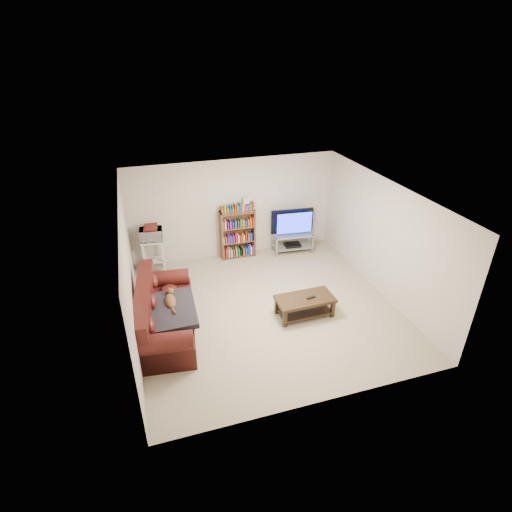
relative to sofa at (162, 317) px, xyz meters
name	(u,v)px	position (x,y,z in m)	size (l,w,h in m)	color
floor	(267,308)	(2.06, 0.13, -0.33)	(5.00, 5.00, 0.00)	#BFAD8E
ceiling	(268,195)	(2.06, 0.13, 2.07)	(5.00, 5.00, 0.00)	white
wall_back	(234,208)	(2.06, 2.63, 0.87)	(5.00, 5.00, 0.00)	beige
wall_front	(327,339)	(2.06, -2.37, 0.87)	(5.00, 5.00, 0.00)	beige
wall_left	(129,276)	(-0.44, 0.13, 0.87)	(5.00, 5.00, 0.00)	beige
wall_right	(383,238)	(4.56, 0.13, 0.87)	(5.00, 5.00, 0.00)	beige
sofa	(162,317)	(0.00, 0.00, 0.00)	(1.22, 2.32, 0.95)	#451411
blanket	(171,310)	(0.17, -0.17, 0.22)	(0.86, 1.11, 0.10)	#26222B
cat	(171,301)	(0.19, 0.03, 0.28)	(0.24, 0.61, 0.18)	brown
coffee_table	(305,303)	(2.69, -0.31, -0.05)	(1.12, 0.57, 0.41)	black
remote	(311,298)	(2.79, -0.36, 0.08)	(0.18, 0.05, 0.02)	black
tv_stand	(293,240)	(3.47, 2.25, 0.01)	(1.03, 0.54, 0.50)	#999EA3
television	(293,222)	(3.47, 2.25, 0.48)	(1.07, 0.14, 0.62)	black
dvd_player	(292,245)	(3.47, 2.25, -0.14)	(0.40, 0.28, 0.06)	black
bookshelf	(238,233)	(2.09, 2.43, 0.30)	(0.85, 0.27, 1.22)	brown
shelf_clutter	(241,206)	(2.19, 2.44, 1.00)	(0.62, 0.19, 0.28)	silver
microwave_stand	(154,251)	(0.06, 2.29, 0.18)	(0.54, 0.41, 0.81)	silver
microwave	(151,235)	(0.06, 2.29, 0.61)	(0.50, 0.34, 0.27)	silver
game_boxes	(150,228)	(0.06, 2.29, 0.77)	(0.29, 0.26, 0.05)	maroon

